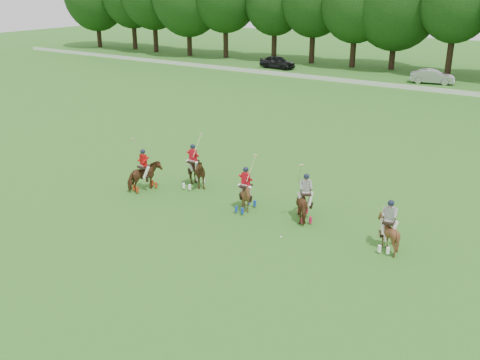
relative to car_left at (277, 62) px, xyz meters
The scene contains 11 objects.
ground 46.53m from the car_left, 65.98° to the right, with size 180.00×180.00×0.00m, color #2B631C.
tree_line 21.33m from the car_left, 16.11° to the left, with size 117.98×14.32×14.75m.
boundary_rail 19.47m from the car_left, 13.37° to the right, with size 120.00×0.10×0.44m, color white.
car_left is the anchor object (origin of this frame).
car_mid 18.64m from the car_left, ahead, with size 1.55×4.46×1.47m, color #A7A8AD.
polo_red_a 41.68m from the car_left, 69.97° to the right, with size 1.31×1.94×2.77m.
polo_red_b 40.70m from the car_left, 66.71° to the right, with size 1.63×1.39×2.88m.
polo_red_c 43.39m from the car_left, 62.49° to the right, with size 1.19×1.33×2.72m.
polo_stripe_a 44.20m from the car_left, 58.89° to the right, with size 1.68×1.90×2.75m.
polo_stripe_b 47.06m from the car_left, 55.11° to the right, with size 1.28×1.41×2.15m.
polo_ball 46.16m from the car_left, 60.31° to the right, with size 0.09×0.09×0.09m, color white.
Camera 1 is at (13.60, -15.54, 10.28)m, focal length 40.00 mm.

